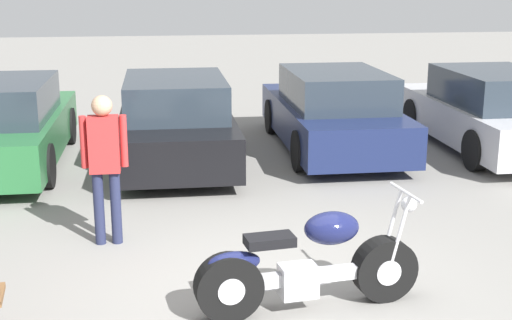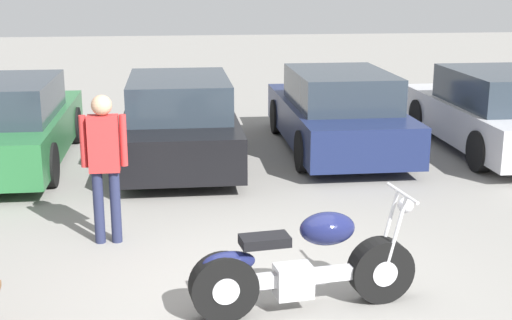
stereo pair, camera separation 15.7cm
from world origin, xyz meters
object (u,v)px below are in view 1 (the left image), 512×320
object	(u,v)px
parked_car_black	(176,121)
parked_car_silver	(489,112)
parked_car_green	(3,125)
parked_car_navy	(333,112)
person_standing	(105,157)
motorcycle	(307,266)

from	to	relation	value
parked_car_black	parked_car_silver	distance (m)	5.48
parked_car_green	parked_car_silver	world-z (taller)	same
parked_car_navy	person_standing	world-z (taller)	person_standing
parked_car_green	parked_car_black	bearing A→B (deg)	-0.41
parked_car_green	parked_car_silver	size ratio (longest dim) A/B	1.00
parked_car_black	person_standing	bearing A→B (deg)	-103.55
motorcycle	parked_car_green	world-z (taller)	parked_car_green
person_standing	motorcycle	bearing A→B (deg)	-45.30
parked_car_green	parked_car_navy	size ratio (longest dim) A/B	1.00
parked_car_navy	parked_car_black	bearing A→B (deg)	-171.62
motorcycle	parked_car_navy	xyz separation A→B (m)	(1.70, 6.01, 0.25)
parked_car_black	parked_car_navy	bearing A→B (deg)	8.38
parked_car_navy	motorcycle	bearing A→B (deg)	-105.82
parked_car_navy	parked_car_silver	size ratio (longest dim) A/B	1.00
parked_car_green	parked_car_navy	world-z (taller)	same
parked_car_green	parked_car_silver	bearing A→B (deg)	0.37
parked_car_silver	person_standing	size ratio (longest dim) A/B	2.64
parked_car_silver	parked_car_green	bearing A→B (deg)	-179.63
motorcycle	parked_car_navy	size ratio (longest dim) A/B	0.47
parked_car_navy	person_standing	size ratio (longest dim) A/B	2.64
parked_car_green	parked_car_black	distance (m)	2.74
parked_car_silver	person_standing	bearing A→B (deg)	-149.59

